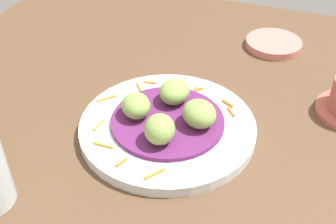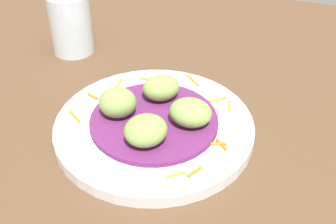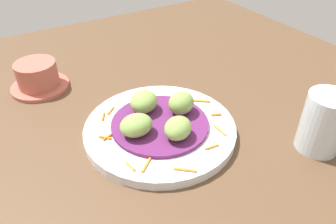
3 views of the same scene
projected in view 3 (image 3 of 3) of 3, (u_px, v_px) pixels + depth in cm
name	position (u px, v px, depth cm)	size (l,w,h in cm)	color
table_surface	(167.00, 116.00, 63.76)	(110.00, 110.00, 2.00)	brown
main_plate	(160.00, 129.00, 57.66)	(26.68, 26.68, 1.68)	silver
cabbage_bed	(160.00, 124.00, 56.96)	(17.09, 17.09, 0.69)	#60235B
carrot_garnish	(163.00, 135.00, 54.68)	(22.49, 21.93, 0.40)	orange
guac_scoop_left	(136.00, 125.00, 53.28)	(4.64, 5.55, 3.51)	#84A851
guac_scoop_center	(178.00, 128.00, 52.67)	(5.17, 4.31, 3.48)	#84A851
guac_scoop_right	(181.00, 103.00, 58.00)	(4.32, 4.98, 4.06)	#84A851
guac_scoop_back	(143.00, 101.00, 58.71)	(5.42, 4.83, 3.75)	#84A851
terracotta_bowl	(38.00, 77.00, 68.83)	(12.10, 12.10, 6.05)	#B75B4C
water_glass	(323.00, 123.00, 52.19)	(6.99, 6.99, 10.22)	silver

